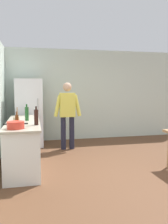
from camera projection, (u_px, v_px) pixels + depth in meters
ground_plane at (132, 171)px, 4.36m from camera, size 14.00×14.00×0.00m
wall_back at (92, 95)px, 7.13m from camera, size 6.40×0.12×2.70m
kitchen_counter at (24, 143)px, 4.65m from camera, size 0.64×2.20×0.90m
refrigerator at (29, 113)px, 6.18m from camera, size 0.70×0.67×1.80m
person at (67, 111)px, 5.84m from camera, size 0.70×0.22×1.70m
cooking_pot at (16, 125)px, 3.79m from camera, size 0.40×0.28×0.12m
utensil_jar at (16, 121)px, 4.17m from camera, size 0.11×0.11×0.32m
bottle_beer_brown at (17, 120)px, 4.02m from camera, size 0.06×0.06×0.26m
bottle_wine_dark at (36, 117)px, 4.15m from camera, size 0.08×0.08×0.34m
bottle_wine_green at (27, 113)px, 4.72m from camera, size 0.08×0.08×0.34m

